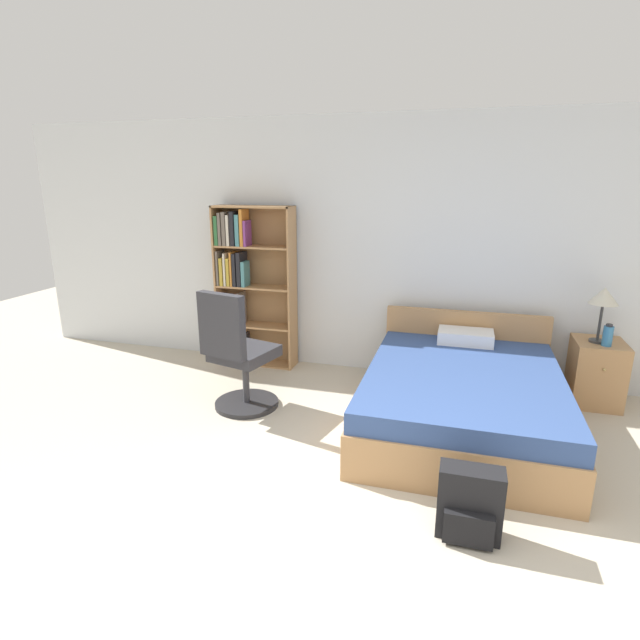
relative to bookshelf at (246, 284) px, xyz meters
name	(u,v)px	position (x,y,z in m)	size (l,w,h in m)	color
ground_plane	(337,618)	(1.80, -3.04, -0.89)	(14.00, 14.00, 0.00)	#BCB29E
wall_back	(418,250)	(1.80, 0.19, 0.41)	(9.00, 0.06, 2.60)	silver
bookshelf	(246,284)	(0.00, 0.00, 0.00)	(0.86, 0.27, 1.72)	#AD7F51
bed	(462,396)	(2.32, -0.89, -0.63)	(1.54, 2.01, 0.75)	#AD7F51
office_chair	(238,357)	(0.42, -1.14, -0.39)	(0.58, 0.66, 1.10)	#232326
nightstand	(596,373)	(3.47, -0.11, -0.59)	(0.42, 0.48, 0.59)	#AD7F51
table_lamp	(604,298)	(3.44, -0.13, 0.10)	(0.24, 0.24, 0.50)	#333333
water_bottle	(608,336)	(3.49, -0.22, -0.21)	(0.08, 0.08, 0.20)	teal
backpack_black	(470,505)	(2.38, -2.28, -0.69)	(0.36, 0.22, 0.43)	black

